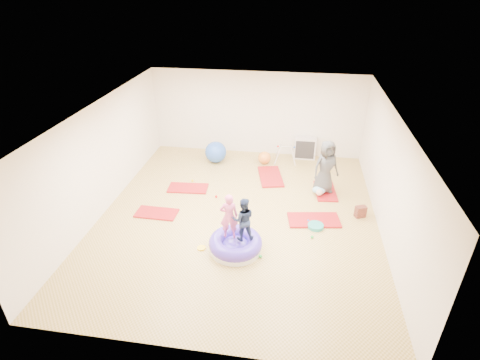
# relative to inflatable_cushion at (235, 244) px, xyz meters

# --- Properties ---
(room) EXTENTS (7.01, 8.01, 2.81)m
(room) POSITION_rel_inflatable_cushion_xyz_m (-0.15, 1.33, 1.25)
(room) COLOR tan
(room) RESTS_ON ground
(gym_mat_front_left) EXTENTS (1.08, 0.56, 0.04)m
(gym_mat_front_left) POSITION_rel_inflatable_cushion_xyz_m (-2.27, 1.10, -0.13)
(gym_mat_front_left) COLOR red
(gym_mat_front_left) RESTS_ON ground
(gym_mat_mid_left) EXTENTS (1.17, 0.65, 0.05)m
(gym_mat_mid_left) POSITION_rel_inflatable_cushion_xyz_m (-1.81, 2.49, -0.12)
(gym_mat_mid_left) COLOR red
(gym_mat_mid_left) RESTS_ON ground
(gym_mat_center_back) EXTENTS (0.92, 1.42, 0.05)m
(gym_mat_center_back) POSITION_rel_inflatable_cushion_xyz_m (0.51, 3.55, -0.12)
(gym_mat_center_back) COLOR red
(gym_mat_center_back) RESTS_ON ground
(gym_mat_right) EXTENTS (1.37, 0.83, 0.05)m
(gym_mat_right) POSITION_rel_inflatable_cushion_xyz_m (1.78, 1.40, -0.12)
(gym_mat_right) COLOR red
(gym_mat_right) RESTS_ON ground
(gym_mat_rear_right) EXTENTS (0.66, 1.17, 0.05)m
(gym_mat_rear_right) POSITION_rel_inflatable_cushion_xyz_m (2.13, 2.92, -0.13)
(gym_mat_rear_right) COLOR red
(gym_mat_rear_right) RESTS_ON ground
(inflatable_cushion) EXTENTS (1.21, 1.21, 0.38)m
(inflatable_cushion) POSITION_rel_inflatable_cushion_xyz_m (0.00, 0.00, 0.00)
(inflatable_cushion) COLOR white
(inflatable_cushion) RESTS_ON ground
(child_pink) EXTENTS (0.44, 0.33, 1.10)m
(child_pink) POSITION_rel_inflatable_cushion_xyz_m (-0.15, 0.07, 0.75)
(child_pink) COLOR pink
(child_pink) RESTS_ON inflatable_cushion
(child_navy) EXTENTS (0.57, 0.48, 1.04)m
(child_navy) POSITION_rel_inflatable_cushion_xyz_m (0.17, 0.04, 0.72)
(child_navy) COLOR navy
(child_navy) RESTS_ON inflatable_cushion
(adult_caregiver) EXTENTS (0.89, 0.77, 1.53)m
(adult_caregiver) POSITION_rel_inflatable_cushion_xyz_m (2.06, 2.88, 0.66)
(adult_caregiver) COLOR #424242
(adult_caregiver) RESTS_ON gym_mat_rear_right
(infant) EXTENTS (0.38, 0.39, 0.22)m
(infant) POSITION_rel_inflatable_cushion_xyz_m (1.94, 2.68, 0.01)
(infant) COLOR #8FC1D4
(infant) RESTS_ON gym_mat_rear_right
(ball_pit_balls) EXTENTS (4.13, 3.65, 0.07)m
(ball_pit_balls) POSITION_rel_inflatable_cushion_xyz_m (0.59, 1.71, -0.11)
(ball_pit_balls) COLOR green
(ball_pit_balls) RESTS_ON ground
(exercise_ball_blue) EXTENTS (0.70, 0.70, 0.70)m
(exercise_ball_blue) POSITION_rel_inflatable_cushion_xyz_m (-1.38, 4.36, 0.20)
(exercise_ball_blue) COLOR #2953B5
(exercise_ball_blue) RESTS_ON ground
(exercise_ball_orange) EXTENTS (0.42, 0.42, 0.42)m
(exercise_ball_orange) POSITION_rel_inflatable_cushion_xyz_m (0.23, 4.48, 0.06)
(exercise_ball_orange) COLOR orange
(exercise_ball_orange) RESTS_ON ground
(infant_play_gym) EXTENTS (0.71, 0.67, 0.54)m
(infant_play_gym) POSITION_rel_inflatable_cushion_xyz_m (0.90, 4.74, 0.22)
(infant_play_gym) COLOR beige
(infant_play_gym) RESTS_ON ground
(cube_shelf) EXTENTS (0.72, 0.36, 0.72)m
(cube_shelf) POSITION_rel_inflatable_cushion_xyz_m (1.52, 5.12, 0.21)
(cube_shelf) COLOR beige
(cube_shelf) RESTS_ON ground
(balance_disc) EXTENTS (0.39, 0.39, 0.09)m
(balance_disc) POSITION_rel_inflatable_cushion_xyz_m (1.82, 1.12, -0.11)
(balance_disc) COLOR teal
(balance_disc) RESTS_ON ground
(backpack) EXTENTS (0.31, 0.26, 0.31)m
(backpack) POSITION_rel_inflatable_cushion_xyz_m (2.95, 1.78, 0.01)
(backpack) COLOR #A43C26
(backpack) RESTS_ON ground
(yellow_toy) EXTENTS (0.20, 0.20, 0.03)m
(yellow_toy) POSITION_rel_inflatable_cushion_xyz_m (-0.77, -0.09, -0.13)
(yellow_toy) COLOR #F9BF00
(yellow_toy) RESTS_ON ground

